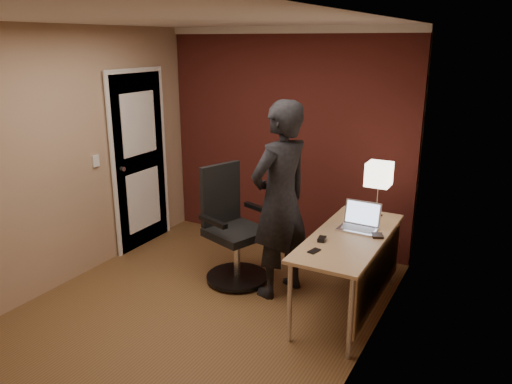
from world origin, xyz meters
TOP-DOWN VIEW (x-y plane):
  - room at (-0.27, 1.54)m, footprint 4.00×4.00m
  - desk at (1.25, 0.72)m, footprint 0.60×1.50m
  - desk_lamp at (1.26, 1.29)m, footprint 0.22×0.22m
  - laptop at (1.21, 0.93)m, footprint 0.34×0.27m
  - mouse at (1.01, 0.49)m, footprint 0.07×0.11m
  - phone at (1.04, 0.25)m, footprint 0.08×0.13m
  - wallet at (1.40, 0.80)m, footprint 0.13×0.14m
  - office_chair at (-0.05, 0.78)m, footprint 0.67×0.73m
  - person at (0.49, 0.76)m, footprint 0.65×0.79m

SIDE VIEW (x-z plane):
  - office_chair at x=-0.05m, z-range -0.07..1.09m
  - desk at x=1.25m, z-range 0.24..0.97m
  - phone at x=1.04m, z-range 0.73..0.74m
  - wallet at x=1.40m, z-range 0.73..0.75m
  - mouse at x=1.01m, z-range 0.73..0.76m
  - laptop at x=1.21m, z-range 0.68..0.91m
  - person at x=0.49m, z-range 0.00..1.86m
  - desk_lamp at x=1.26m, z-range 0.88..1.41m
  - room at x=-0.27m, z-range -0.63..3.37m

